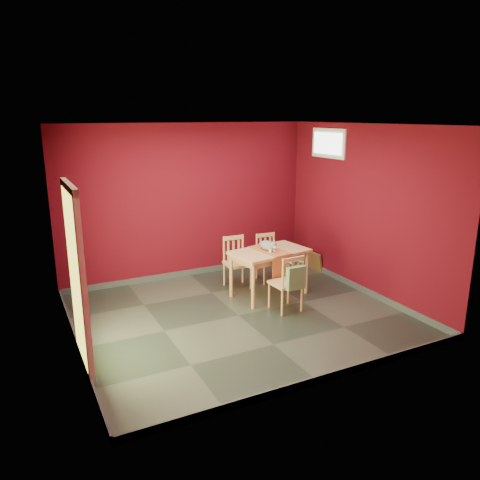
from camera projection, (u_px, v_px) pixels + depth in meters
name	position (u px, v px, depth m)	size (l,w,h in m)	color
ground	(239.00, 315.00, 6.80)	(4.50, 4.50, 0.00)	#2D342D
room_shell	(239.00, 312.00, 6.79)	(4.50, 4.50, 4.50)	#580915
doorway	(76.00, 273.00, 5.20)	(0.06, 1.01, 2.13)	#B7D838
window	(328.00, 143.00, 8.02)	(0.05, 0.90, 0.50)	white
outlet_plate	(266.00, 248.00, 9.14)	(0.08, 0.01, 0.12)	silver
dining_table	(269.00, 256.00, 7.41)	(1.29, 0.87, 0.75)	tan
table_runner	(273.00, 256.00, 7.30)	(0.45, 0.77, 0.36)	#B4592E
chair_far_left	(236.00, 262.00, 7.85)	(0.43, 0.43, 0.86)	tan
chair_far_right	(268.00, 257.00, 8.17)	(0.42, 0.42, 0.82)	tan
chair_near	(287.00, 282.00, 6.87)	(0.42, 0.42, 0.87)	tan
tote_bag	(296.00, 278.00, 6.65)	(0.29, 0.18, 0.41)	#628757
cat	(267.00, 244.00, 7.39)	(0.21, 0.41, 0.20)	slate
picture_frame	(315.00, 261.00, 8.73)	(0.14, 0.36, 0.35)	brown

